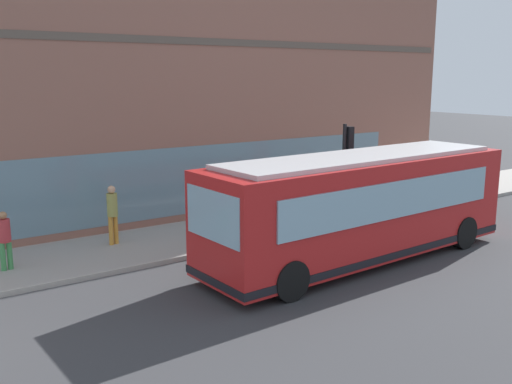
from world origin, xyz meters
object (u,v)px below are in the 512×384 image
pedestrian_near_hydrant (5,237)px  pedestrian_walking_along_curb (112,210)px  traffic_light_near_corner (347,153)px  fire_hydrant (256,212)px  city_bus_nearside (360,207)px  pedestrian_near_building_entrance (415,175)px  newspaper_vending_box (398,192)px

pedestrian_near_hydrant → pedestrian_walking_along_curb: (0.66, -3.22, 0.15)m
traffic_light_near_corner → pedestrian_near_hydrant: size_ratio=2.15×
fire_hydrant → pedestrian_walking_along_curb: 5.20m
city_bus_nearside → pedestrian_near_hydrant: 9.71m
pedestrian_near_hydrant → pedestrian_near_building_entrance: 16.15m
fire_hydrant → traffic_light_near_corner: bearing=-116.7°
pedestrian_near_hydrant → pedestrian_near_building_entrance: (-0.08, -16.15, 0.08)m
pedestrian_walking_along_curb → newspaper_vending_box: pedestrian_walking_along_curb is taller
pedestrian_near_hydrant → newspaper_vending_box: pedestrian_near_hydrant is taller
pedestrian_walking_along_curb → fire_hydrant: bearing=-93.0°
traffic_light_near_corner → pedestrian_near_building_entrance: (0.98, -4.91, -1.41)m
pedestrian_near_hydrant → newspaper_vending_box: 14.87m
fire_hydrant → newspaper_vending_box: bearing=-96.3°
fire_hydrant → pedestrian_walking_along_curb: size_ratio=0.40×
fire_hydrant → pedestrian_near_building_entrance: size_ratio=0.43×
pedestrian_near_hydrant → pedestrian_walking_along_curb: 3.29m
city_bus_nearside → newspaper_vending_box: 7.48m
newspaper_vending_box → pedestrian_near_building_entrance: bearing=-79.2°
fire_hydrant → pedestrian_near_building_entrance: pedestrian_near_building_entrance is taller
pedestrian_walking_along_curb → city_bus_nearside: bearing=-132.9°
traffic_light_near_corner → city_bus_nearside: bearing=142.0°
pedestrian_walking_along_curb → pedestrian_near_hydrant: bearing=101.5°
pedestrian_near_hydrant → pedestrian_near_building_entrance: bearing=-90.3°
pedestrian_walking_along_curb → newspaper_vending_box: (-0.99, -11.64, -0.61)m
pedestrian_near_building_entrance → pedestrian_walking_along_curb: pedestrian_walking_along_curb is taller
traffic_light_near_corner → pedestrian_walking_along_curb: traffic_light_near_corner is taller
pedestrian_walking_along_curb → traffic_light_near_corner: bearing=-102.1°
city_bus_nearside → traffic_light_near_corner: size_ratio=2.95×
pedestrian_near_building_entrance → pedestrian_walking_along_curb: size_ratio=0.94×
traffic_light_near_corner → newspaper_vending_box: size_ratio=3.81×
pedestrian_near_hydrant → pedestrian_near_building_entrance: size_ratio=0.93×
city_bus_nearside → newspaper_vending_box: size_ratio=11.26×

